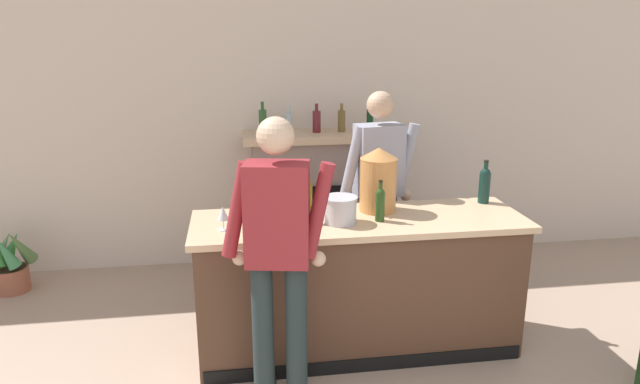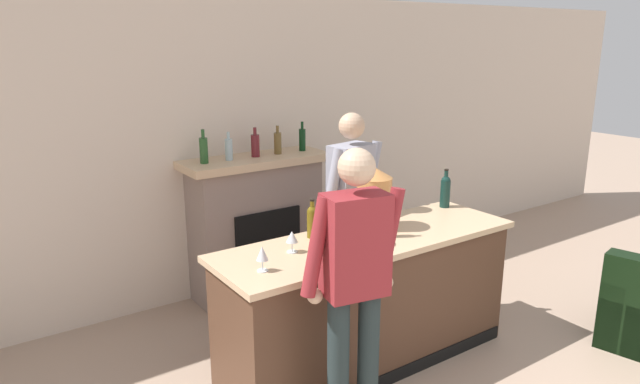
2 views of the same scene
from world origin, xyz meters
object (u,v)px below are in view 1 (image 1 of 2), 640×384
at_px(wine_glass_by_dispenser, 270,205).
at_px(fireplace_stone, 316,199).
at_px(potted_plant_corner, 10,263).
at_px(wine_bottle_merlot_tall, 485,184).
at_px(person_bartender, 378,193).
at_px(wine_bottle_rose_blush, 380,203).
at_px(wine_bottle_port_short, 297,202).
at_px(wine_bottle_riesling_slim, 307,193).
at_px(person_customer, 278,255).
at_px(ice_bucket_steel, 340,210).
at_px(copper_dispenser, 378,179).
at_px(wine_glass_near_bucket, 223,214).

bearing_deg(wine_glass_by_dispenser, fireplace_stone, 70.41).
distance_m(potted_plant_corner, wine_bottle_merlot_tall, 4.11).
height_order(person_bartender, wine_bottle_rose_blush, person_bartender).
distance_m(person_bartender, wine_glass_by_dispenser, 1.03).
relative_size(fireplace_stone, wine_bottle_port_short, 5.13).
relative_size(potted_plant_corner, wine_bottle_rose_blush, 2.21).
bearing_deg(potted_plant_corner, wine_bottle_riesling_slim, -24.25).
xyz_separation_m(person_customer, person_bartender, (0.89, 1.18, 0.00)).
bearing_deg(wine_glass_by_dispenser, wine_bottle_rose_blush, -10.51).
bearing_deg(wine_bottle_rose_blush, potted_plant_corner, 154.21).
bearing_deg(person_bartender, fireplace_stone, 110.13).
xyz_separation_m(person_customer, wine_glass_by_dispenser, (0.00, 0.67, 0.09)).
distance_m(person_customer, wine_bottle_port_short, 0.64).
bearing_deg(wine_bottle_port_short, fireplace_stone, 77.28).
height_order(fireplace_stone, person_customer, person_customer).
bearing_deg(wine_glass_by_dispenser, person_bartender, 29.87).
bearing_deg(person_customer, fireplace_stone, 76.19).
height_order(ice_bucket_steel, wine_bottle_merlot_tall, wine_bottle_merlot_tall).
xyz_separation_m(copper_dispenser, wine_bottle_port_short, (-0.60, -0.16, -0.09)).
distance_m(ice_bucket_steel, wine_bottle_riesling_slim, 0.36).
height_order(copper_dispenser, wine_bottle_rose_blush, copper_dispenser).
bearing_deg(wine_glass_by_dispenser, wine_bottle_port_short, -22.15).
height_order(person_customer, wine_bottle_merlot_tall, person_customer).
distance_m(copper_dispenser, wine_bottle_rose_blush, 0.25).
xyz_separation_m(potted_plant_corner, wine_glass_by_dispenser, (2.23, -1.30, 0.83)).
xyz_separation_m(copper_dispenser, wine_bottle_riesling_slim, (-0.50, 0.08, -0.10)).
bearing_deg(fireplace_stone, person_bartender, -69.87).
bearing_deg(ice_bucket_steel, fireplace_stone, 87.60).
distance_m(wine_bottle_riesling_slim, wine_glass_near_bucket, 0.68).
height_order(ice_bucket_steel, wine_bottle_port_short, wine_bottle_port_short).
distance_m(fireplace_stone, wine_bottle_merlot_tall, 1.77).
distance_m(copper_dispenser, wine_glass_near_bucket, 1.13).
xyz_separation_m(person_customer, copper_dispenser, (0.78, 0.76, 0.22)).
distance_m(ice_bucket_steel, wine_bottle_port_short, 0.29).
distance_m(fireplace_stone, wine_glass_by_dispenser, 1.63).
relative_size(wine_bottle_merlot_tall, wine_glass_by_dispenser, 2.22).
distance_m(person_bartender, wine_bottle_port_short, 0.93).
height_order(fireplace_stone, person_bartender, person_bartender).
xyz_separation_m(fireplace_stone, copper_dispenser, (0.25, -1.40, 0.55)).
distance_m(potted_plant_corner, wine_bottle_riesling_slim, 2.88).
bearing_deg(copper_dispenser, wine_bottle_riesling_slim, 171.20).
xyz_separation_m(potted_plant_corner, person_customer, (2.23, -1.97, 0.74)).
bearing_deg(wine_bottle_merlot_tall, fireplace_stone, 129.40).
distance_m(person_customer, ice_bucket_steel, 0.71).
relative_size(person_bartender, wine_bottle_riesling_slim, 6.40).
distance_m(person_customer, copper_dispenser, 1.11).
bearing_deg(wine_bottle_merlot_tall, wine_glass_by_dispenser, -174.24).
bearing_deg(wine_bottle_riesling_slim, fireplace_stone, 79.11).
bearing_deg(person_bartender, wine_bottle_rose_blush, -103.23).
bearing_deg(wine_bottle_rose_blush, wine_glass_by_dispenser, 169.49).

